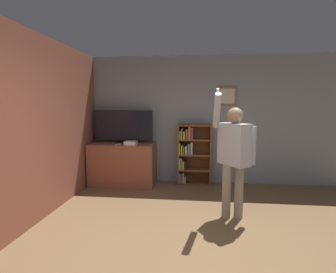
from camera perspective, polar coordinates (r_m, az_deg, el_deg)
ground_plane at (r=3.13m, az=3.95°, el=-25.65°), size 14.00×14.00×0.00m
wall_back at (r=5.64m, az=5.38°, el=3.60°), size 6.30×0.09×2.70m
wall_side_brick at (r=4.71m, az=-22.59°, el=2.39°), size 0.06×4.57×2.70m
tv_ledge at (r=5.62m, az=-9.77°, el=-5.94°), size 1.35×0.61×0.87m
television at (r=5.58m, az=-9.70°, el=2.26°), size 1.24×0.22×0.69m
game_console at (r=5.33m, az=-8.07°, el=-1.40°), size 0.24×0.23×0.08m
remote_loose at (r=5.34m, az=-10.88°, el=-1.75°), size 0.09×0.14×0.02m
bookshelf at (r=5.54m, az=5.13°, el=-3.76°), size 0.70×0.28×1.27m
person at (r=3.93m, az=14.16°, el=-3.23°), size 0.62×0.57×1.90m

